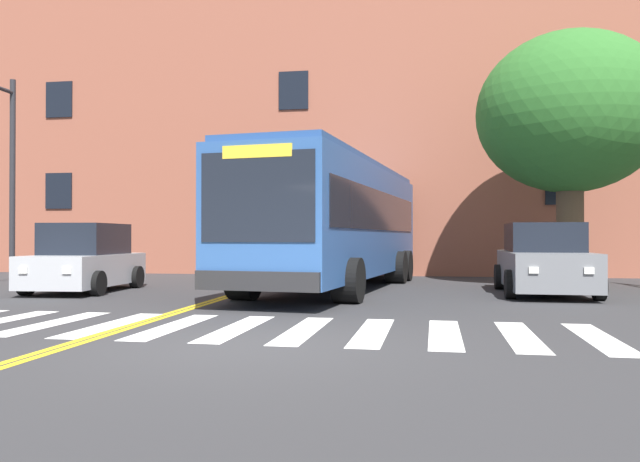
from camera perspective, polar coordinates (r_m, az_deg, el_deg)
name	(u,v)px	position (r m, az deg, el deg)	size (l,w,h in m)	color
ground_plane	(242,345)	(8.22, -7.13, -10.29)	(120.00, 120.00, 0.00)	#303033
crosswalk	(237,328)	(9.68, -7.58, -8.79)	(10.84, 3.03, 0.01)	white
lane_line_yellow_inner	(300,274)	(23.65, -1.80, -3.91)	(0.12, 36.00, 0.01)	gold
lane_line_yellow_outer	(305,274)	(23.62, -1.42, -3.92)	(0.12, 36.00, 0.01)	gold
city_bus	(336,221)	(16.73, 1.52, 0.91)	(3.95, 11.34, 3.35)	#2D5699
car_silver_near_lane	(85,260)	(17.04, -20.67, -2.51)	(2.18, 3.91, 1.74)	#B7BABF
car_grey_far_lane	(544,262)	(16.10, 19.79, -2.66)	(2.18, 4.31, 1.73)	slate
street_tree_curbside_large	(570,114)	(19.29, 21.86, 9.88)	(6.65, 6.58, 7.19)	brown
building_facade	(423,115)	(26.23, 9.39, 10.46)	(35.14, 6.95, 12.78)	#9E5642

